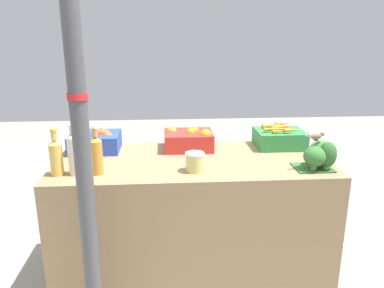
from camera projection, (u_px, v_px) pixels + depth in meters
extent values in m
plane|color=gray|center=(192.00, 272.00, 2.65)|extent=(10.00, 10.00, 0.00)
cube|color=#937551|center=(192.00, 218.00, 2.53)|extent=(1.73, 0.81, 0.84)
cylinder|color=#4C4C51|center=(80.00, 123.00, 1.70)|extent=(0.08, 0.08, 2.45)
cylinder|color=red|center=(78.00, 96.00, 1.67)|extent=(0.09, 0.09, 0.03)
cube|color=#2847B7|center=(95.00, 142.00, 2.57)|extent=(0.33, 0.28, 0.12)
sphere|color=#BC562D|center=(78.00, 135.00, 2.56)|extent=(0.07, 0.07, 0.07)
sphere|color=#BC562D|center=(108.00, 137.00, 2.52)|extent=(0.07, 0.07, 0.07)
sphere|color=red|center=(82.00, 139.00, 2.47)|extent=(0.07, 0.07, 0.07)
sphere|color=#BC562D|center=(106.00, 135.00, 2.56)|extent=(0.07, 0.07, 0.07)
sphere|color=#BC562D|center=(98.00, 134.00, 2.56)|extent=(0.07, 0.07, 0.07)
sphere|color=#BC562D|center=(86.00, 133.00, 2.62)|extent=(0.07, 0.07, 0.07)
sphere|color=red|center=(97.00, 136.00, 2.52)|extent=(0.07, 0.07, 0.07)
sphere|color=#BC562D|center=(102.00, 134.00, 2.57)|extent=(0.08, 0.08, 0.08)
cube|color=red|center=(188.00, 140.00, 2.61)|extent=(0.33, 0.28, 0.12)
sphere|color=orange|center=(192.00, 133.00, 2.62)|extent=(0.08, 0.08, 0.08)
sphere|color=orange|center=(206.00, 135.00, 2.54)|extent=(0.09, 0.09, 0.09)
sphere|color=orange|center=(172.00, 132.00, 2.63)|extent=(0.08, 0.08, 0.08)
sphere|color=orange|center=(194.00, 132.00, 2.62)|extent=(0.07, 0.07, 0.07)
sphere|color=orange|center=(191.00, 133.00, 2.60)|extent=(0.07, 0.07, 0.07)
cube|color=#2D8442|center=(279.00, 139.00, 2.66)|extent=(0.33, 0.28, 0.12)
cone|color=orange|center=(274.00, 129.00, 2.59)|extent=(0.14, 0.04, 0.03)
cone|color=orange|center=(283.00, 124.00, 2.75)|extent=(0.12, 0.04, 0.03)
cone|color=orange|center=(288.00, 129.00, 2.61)|extent=(0.17, 0.04, 0.02)
cone|color=orange|center=(292.00, 130.00, 2.56)|extent=(0.13, 0.04, 0.03)
cone|color=orange|center=(282.00, 131.00, 2.55)|extent=(0.15, 0.04, 0.02)
cone|color=orange|center=(278.00, 129.00, 2.65)|extent=(0.17, 0.07, 0.03)
cone|color=orange|center=(281.00, 127.00, 2.67)|extent=(0.16, 0.06, 0.03)
cone|color=orange|center=(271.00, 126.00, 2.72)|extent=(0.15, 0.07, 0.03)
cone|color=orange|center=(282.00, 126.00, 2.72)|extent=(0.13, 0.06, 0.03)
cone|color=orange|center=(284.00, 127.00, 2.67)|extent=(0.17, 0.05, 0.03)
cube|color=#2D602D|center=(313.00, 168.00, 2.24)|extent=(0.22, 0.18, 0.01)
ellipsoid|color=#387033|center=(315.00, 156.00, 2.18)|extent=(0.13, 0.13, 0.12)
cylinder|color=#B2C693|center=(314.00, 167.00, 2.20)|extent=(0.03, 0.03, 0.02)
ellipsoid|color=#2D602D|center=(328.00, 155.00, 2.18)|extent=(0.10, 0.10, 0.15)
cylinder|color=#B2C693|center=(326.00, 167.00, 2.20)|extent=(0.03, 0.03, 0.02)
ellipsoid|color=#427F3D|center=(322.00, 151.00, 2.24)|extent=(0.14, 0.14, 0.13)
cylinder|color=#B2C693|center=(320.00, 164.00, 2.26)|extent=(0.03, 0.03, 0.02)
cylinder|color=gold|center=(56.00, 160.00, 2.11)|extent=(0.07, 0.07, 0.18)
cone|color=gold|center=(55.00, 142.00, 2.08)|extent=(0.07, 0.07, 0.03)
cylinder|color=gold|center=(54.00, 136.00, 2.07)|extent=(0.03, 0.03, 0.05)
cylinder|color=gold|center=(53.00, 130.00, 2.06)|extent=(0.04, 0.04, 0.01)
cylinder|color=beige|center=(75.00, 156.00, 2.11)|extent=(0.07, 0.07, 0.22)
cone|color=beige|center=(73.00, 136.00, 2.08)|extent=(0.07, 0.07, 0.02)
cylinder|color=beige|center=(72.00, 130.00, 2.07)|extent=(0.03, 0.03, 0.04)
cylinder|color=silver|center=(72.00, 125.00, 2.06)|extent=(0.04, 0.04, 0.01)
cylinder|color=gold|center=(97.00, 158.00, 2.12)|extent=(0.07, 0.07, 0.20)
cone|color=gold|center=(95.00, 139.00, 2.09)|extent=(0.07, 0.07, 0.02)
cylinder|color=gold|center=(95.00, 133.00, 2.08)|extent=(0.03, 0.03, 0.05)
cylinder|color=silver|center=(94.00, 127.00, 2.08)|extent=(0.04, 0.04, 0.01)
cylinder|color=#D1CC75|center=(194.00, 163.00, 2.18)|extent=(0.11, 0.11, 0.10)
cylinder|color=white|center=(194.00, 154.00, 2.17)|extent=(0.11, 0.11, 0.01)
cube|color=#4C3D2D|center=(316.00, 140.00, 2.19)|extent=(0.02, 0.02, 0.01)
ellipsoid|color=#7A664C|center=(316.00, 136.00, 2.18)|extent=(0.08, 0.05, 0.04)
sphere|color=#897556|center=(322.00, 134.00, 2.19)|extent=(0.03, 0.03, 0.03)
cone|color=#4C3D28|center=(324.00, 134.00, 2.19)|extent=(0.02, 0.01, 0.01)
cube|color=#7A664C|center=(308.00, 136.00, 2.16)|extent=(0.04, 0.03, 0.01)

